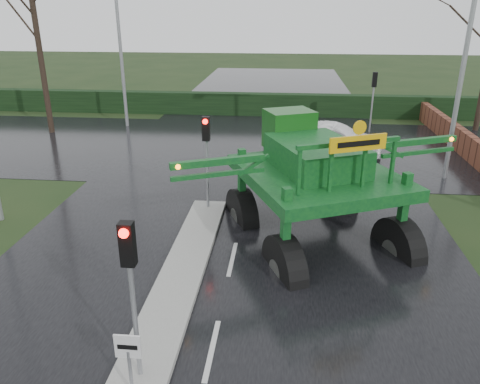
# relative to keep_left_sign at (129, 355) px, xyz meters

# --- Properties ---
(ground) EXTENTS (140.00, 140.00, 0.00)m
(ground) POSITION_rel_keep_left_sign_xyz_m (1.30, 1.50, -1.06)
(ground) COLOR black
(ground) RESTS_ON ground
(road_main) EXTENTS (14.00, 80.00, 0.02)m
(road_main) POSITION_rel_keep_left_sign_xyz_m (1.30, 11.50, -1.05)
(road_main) COLOR black
(road_main) RESTS_ON ground
(road_cross) EXTENTS (80.00, 12.00, 0.02)m
(road_cross) POSITION_rel_keep_left_sign_xyz_m (1.30, 17.50, -1.05)
(road_cross) COLOR black
(road_cross) RESTS_ON ground
(median_island) EXTENTS (1.20, 10.00, 0.16)m
(median_island) POSITION_rel_keep_left_sign_xyz_m (0.00, 4.50, -0.97)
(median_island) COLOR gray
(median_island) RESTS_ON ground
(hedge_row) EXTENTS (44.00, 0.90, 1.50)m
(hedge_row) POSITION_rel_keep_left_sign_xyz_m (1.30, 25.50, -0.31)
(hedge_row) COLOR black
(hedge_row) RESTS_ON ground
(brick_wall) EXTENTS (0.40, 20.00, 1.20)m
(brick_wall) POSITION_rel_keep_left_sign_xyz_m (11.80, 17.50, -0.46)
(brick_wall) COLOR #592D1E
(brick_wall) RESTS_ON ground
(keep_left_sign) EXTENTS (0.50, 0.07, 1.35)m
(keep_left_sign) POSITION_rel_keep_left_sign_xyz_m (0.00, 0.00, 0.00)
(keep_left_sign) COLOR gray
(keep_left_sign) RESTS_ON ground
(traffic_signal_near) EXTENTS (0.26, 0.33, 3.52)m
(traffic_signal_near) POSITION_rel_keep_left_sign_xyz_m (0.00, 0.49, 1.53)
(traffic_signal_near) COLOR gray
(traffic_signal_near) RESTS_ON ground
(traffic_signal_mid) EXTENTS (0.26, 0.33, 3.52)m
(traffic_signal_mid) POSITION_rel_keep_left_sign_xyz_m (0.00, 8.99, 1.53)
(traffic_signal_mid) COLOR gray
(traffic_signal_mid) RESTS_ON ground
(traffic_signal_far) EXTENTS (0.26, 0.33, 3.52)m
(traffic_signal_far) POSITION_rel_keep_left_sign_xyz_m (7.80, 21.51, 1.53)
(traffic_signal_far) COLOR gray
(traffic_signal_far) RESTS_ON ground
(street_light_right) EXTENTS (3.85, 0.30, 10.00)m
(street_light_right) POSITION_rel_keep_left_sign_xyz_m (9.49, 13.50, 4.93)
(street_light_right) COLOR gray
(street_light_right) RESTS_ON ground
(street_light_left_far) EXTENTS (3.85, 0.30, 10.00)m
(street_light_left_far) POSITION_rel_keep_left_sign_xyz_m (-6.89, 21.50, 4.93)
(street_light_left_far) COLOR gray
(street_light_left_far) RESTS_ON ground
(tree_left_far) EXTENTS (7.70, 7.70, 13.26)m
(tree_left_far) POSITION_rel_keep_left_sign_xyz_m (-11.20, 19.50, 6.09)
(tree_left_far) COLOR black
(tree_left_far) RESTS_ON ground
(crop_sprayer) EXTENTS (8.82, 7.22, 5.34)m
(crop_sprayer) POSITION_rel_keep_left_sign_xyz_m (2.74, 5.24, 1.47)
(crop_sprayer) COLOR black
(crop_sprayer) RESTS_ON ground
(white_sedan) EXTENTS (4.87, 2.76, 1.52)m
(white_sedan) POSITION_rel_keep_left_sign_xyz_m (5.23, 16.58, -1.06)
(white_sedan) COLOR silver
(white_sedan) RESTS_ON ground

